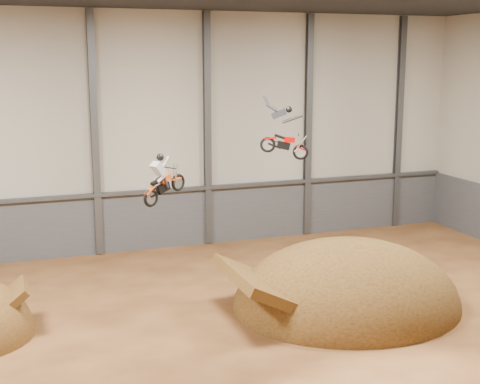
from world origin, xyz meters
The scene contains 11 objects.
floor centered at (0.00, 0.00, 0.00)m, with size 40.00×40.00×0.00m, color #4F2C15.
back_wall centered at (0.00, 15.00, 7.00)m, with size 40.00×0.10×14.00m, color #B6B0A1.
lower_band_back centered at (0.00, 14.90, 1.75)m, with size 39.80×0.18×3.50m, color #4A4C51.
steel_rail centered at (0.00, 14.75, 3.55)m, with size 39.80×0.35×0.20m, color #47494F.
steel_column_2 centered at (-3.33, 14.80, 7.00)m, with size 0.40×0.36×13.90m, color #47494F.
steel_column_3 centered at (3.33, 14.80, 7.00)m, with size 0.40×0.36×13.90m, color #47494F.
steel_column_4 centered at (10.00, 14.80, 7.00)m, with size 0.40×0.36×13.90m, color #47494F.
steel_column_5 centered at (16.67, 14.80, 7.00)m, with size 0.40×0.36×13.90m, color #47494F.
landing_ramp centered at (6.20, 2.47, 0.00)m, with size 10.69×9.46×6.17m, color #3F270F.
fmx_rider_a centered at (-1.85, 4.00, 6.47)m, with size 2.37×0.90×2.14m, color #E4490E, non-canonical shape.
fmx_rider_b centered at (3.59, 4.13, 8.19)m, with size 2.93×0.84×2.51m, color #B50400, non-canonical shape.
Camera 1 is at (-8.43, -23.39, 11.28)m, focal length 50.00 mm.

